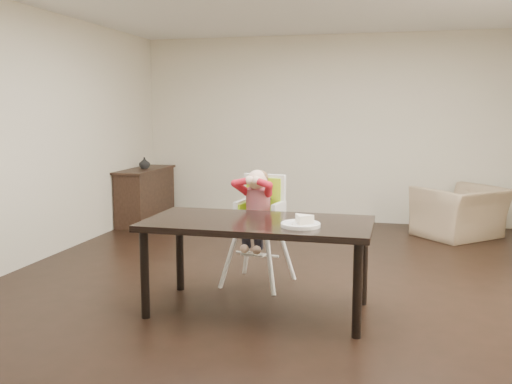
% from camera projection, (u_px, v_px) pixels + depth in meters
% --- Properties ---
extents(ground, '(7.00, 7.00, 0.00)m').
position_uv_depth(ground, '(306.00, 294.00, 5.07)').
color(ground, black).
rests_on(ground, ground).
extents(room_walls, '(6.02, 7.02, 2.71)m').
position_uv_depth(room_walls, '(308.00, 82.00, 4.80)').
color(room_walls, beige).
rests_on(room_walls, ground).
extents(dining_table, '(1.80, 0.90, 0.75)m').
position_uv_depth(dining_table, '(258.00, 230.00, 4.56)').
color(dining_table, black).
rests_on(dining_table, ground).
extents(high_chair, '(0.52, 0.52, 1.08)m').
position_uv_depth(high_chair, '(259.00, 203.00, 5.30)').
color(high_chair, white).
rests_on(high_chair, ground).
extents(plate, '(0.40, 0.40, 0.09)m').
position_uv_depth(plate, '(301.00, 223.00, 4.31)').
color(plate, white).
rests_on(plate, dining_table).
extents(armchair, '(1.17, 1.16, 0.87)m').
position_uv_depth(armchair, '(461.00, 204.00, 7.30)').
color(armchair, '#9B8362').
rests_on(armchair, ground).
extents(sideboard, '(0.44, 1.26, 0.79)m').
position_uv_depth(sideboard, '(146.00, 196.00, 8.27)').
color(sideboard, black).
rests_on(sideboard, ground).
extents(vase, '(0.18, 0.18, 0.16)m').
position_uv_depth(vase, '(144.00, 163.00, 8.20)').
color(vase, '#99999E').
rests_on(vase, sideboard).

